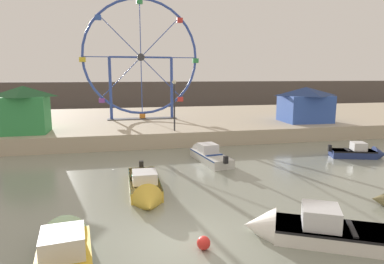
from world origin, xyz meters
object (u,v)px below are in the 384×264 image
Objects in this scene: motorboat_navy_blue at (361,153)px; mooring_buoy_orange at (204,243)px; carnival_booth_green_kiosk at (25,109)px; promenade_lamp_near at (174,98)px; carnival_booth_blue_tent at (305,104)px; ferris_wheel_blue_frame at (141,59)px; motorboat_pale_grey at (206,154)px; motorboat_seafoam at (64,249)px; motorboat_mustard_yellow at (146,188)px; motorboat_white_red_stripe at (308,229)px.

motorboat_navy_blue is 16.33m from mooring_buoy_orange.
carnival_booth_green_kiosk is 11.26m from promenade_lamp_near.
carnival_booth_blue_tent is 1.32× the size of carnival_booth_green_kiosk.
promenade_lamp_near is at bearing 83.86° from mooring_buoy_orange.
motorboat_navy_blue is 20.92m from ferris_wheel_blue_frame.
carnival_booth_blue_tent is at bearing 10.98° from promenade_lamp_near.
motorboat_pale_grey reaches higher than mooring_buoy_orange.
mooring_buoy_orange is at bearing -96.14° from promenade_lamp_near.
motorboat_seafoam is (-17.64, -8.96, -0.02)m from motorboat_navy_blue.
motorboat_white_red_stripe is (5.04, -5.45, 0.04)m from motorboat_mustard_yellow.
motorboat_navy_blue is 13.84m from promenade_lamp_near.
motorboat_pale_grey is at bearing -75.28° from ferris_wheel_blue_frame.
ferris_wheel_blue_frame is 16.26m from carnival_booth_blue_tent.
promenade_lamp_near is (-12.83, -2.49, 0.90)m from carnival_booth_blue_tent.
motorboat_mustard_yellow is at bearing -57.34° from carnival_booth_green_kiosk.
motorboat_mustard_yellow is 11.61m from promenade_lamp_near.
carnival_booth_green_kiosk is (-12.46, 6.15, 2.67)m from motorboat_pale_grey.
motorboat_mustard_yellow is 19.61m from ferris_wheel_blue_frame.
motorboat_seafoam is at bearing -135.39° from motorboat_navy_blue.
motorboat_navy_blue is 0.81× the size of carnival_booth_blue_tent.
ferris_wheel_blue_frame is (-13.65, 14.37, 6.68)m from motorboat_navy_blue.
carnival_booth_green_kiosk is (-22.82, 8.00, 2.69)m from motorboat_navy_blue.
motorboat_mustard_yellow is 20.83m from carnival_booth_blue_tent.
ferris_wheel_blue_frame is at bearing -16.54° from motorboat_seafoam.
motorboat_mustard_yellow is at bearing 104.95° from mooring_buoy_orange.
motorboat_navy_blue is at bearing 105.51° from motorboat_mustard_yellow.
motorboat_seafoam is 1.23× the size of carnival_booth_blue_tent.
carnival_booth_blue_tent is at bearing -92.90° from motorboat_white_red_stripe.
motorboat_pale_grey is 13.85m from carnival_booth_blue_tent.
motorboat_navy_blue is at bearing -94.89° from carnival_booth_blue_tent.
motorboat_navy_blue is 0.96× the size of promenade_lamp_near.
ferris_wheel_blue_frame is at bearing 6.08° from motorboat_pale_grey.
carnival_booth_green_kiosk is at bearing 10.16° from motorboat_seafoam.
promenade_lamp_near is at bearing -75.68° from ferris_wheel_blue_frame.
motorboat_pale_grey is 11.33m from motorboat_white_red_stripe.
motorboat_white_red_stripe is 0.44× the size of ferris_wheel_blue_frame.
promenade_lamp_near is at bearing 6.72° from motorboat_pale_grey.
motorboat_white_red_stripe is (-9.77, -9.47, 0.03)m from motorboat_navy_blue.
carnival_booth_blue_tent is at bearing -66.44° from motorboat_pale_grey.
motorboat_pale_grey is 1.13× the size of carnival_booth_blue_tent.
mooring_buoy_orange is (4.25, -0.39, -0.10)m from motorboat_seafoam.
motorboat_seafoam is 13.20× the size of mooring_buoy_orange.
carnival_booth_blue_tent is (15.97, 13.13, 2.55)m from motorboat_mustard_yellow.
ferris_wheel_blue_frame is at bearing 151.19° from motorboat_navy_blue.
motorboat_navy_blue is at bearing -29.56° from promenade_lamp_near.
carnival_booth_blue_tent is 10.69× the size of mooring_buoy_orange.
mooring_buoy_orange is at bearing -89.36° from ferris_wheel_blue_frame.
motorboat_seafoam is 17.94m from carnival_booth_green_kiosk.
motorboat_seafoam is at bearing -110.97° from promenade_lamp_near.
motorboat_seafoam is 1.47× the size of promenade_lamp_near.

